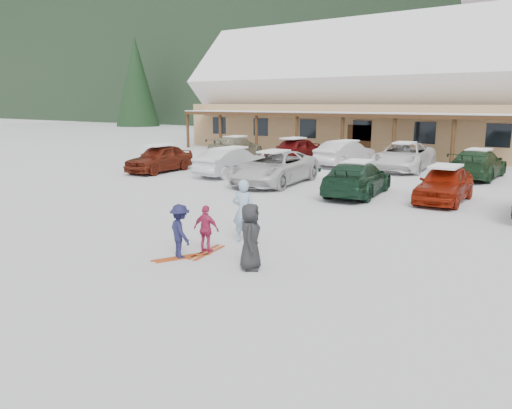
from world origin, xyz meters
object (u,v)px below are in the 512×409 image
Objects in this scene: toddler_red at (252,227)px; parked_car_0 at (160,158)px; parked_car_1 at (231,162)px; parked_car_3 at (357,178)px; child_magenta at (206,229)px; parked_car_7 at (236,147)px; adult_skier at (244,211)px; parked_car_2 at (274,168)px; child_navy at (180,232)px; parked_car_11 at (478,164)px; bystander_dark at (250,237)px; parked_car_4 at (444,184)px; parked_car_10 at (404,157)px; parked_car_9 at (345,153)px; day_lodge at (364,100)px; parked_car_8 at (293,150)px.

toddler_red is 15.01m from parked_car_0.
parked_car_1 is 7.76m from parked_car_3.
parked_car_7 is (-13.26, 17.56, 0.12)m from child_magenta.
adult_skier is 0.31× the size of parked_car_2.
adult_skier is 1.29× the size of child_navy.
child_magenta is at bearing 81.88° from parked_car_11.
parked_car_4 is (1.16, 10.70, -0.08)m from bystander_dark.
parked_car_0 is (-12.36, 8.33, -0.13)m from adult_skier.
toddler_red is at bearing -89.43° from parked_car_10.
parked_car_7 is at bearing -52.49° from parked_car_1.
parked_car_9 is (7.93, 0.67, 0.01)m from parked_car_7.
bystander_dark is 0.34× the size of parked_car_9.
child_navy is at bearing -48.06° from parked_car_0.
parked_car_0 is 0.78× the size of parked_car_10.
day_lodge is 29.03m from adult_skier.
parked_car_11 is (0.69, 17.84, -0.04)m from bystander_dark.
parked_car_3 is 15.01m from parked_car_7.
parked_car_8 reaches higher than parked_car_1.
parked_car_4 is at bearing -94.63° from toddler_red.
day_lodge is 5.27× the size of parked_car_2.
child_magenta is 0.22× the size of parked_car_10.
parked_car_4 is (11.85, -18.34, -3.25)m from day_lodge.
parked_car_7 is at bearing 177.09° from parked_car_10.
parked_car_4 is at bearing -177.33° from parked_car_3.
parked_car_8 is at bearing -41.39° from child_navy.
parked_car_2 is at bearing 128.87° from parked_car_7.
day_lodge is 21.64× the size of child_navy.
parked_car_2 is (-4.65, 10.72, 0.09)m from child_navy.
parked_car_1 is (-9.80, 11.23, -0.04)m from bystander_dark.
parked_car_1 is 9.78m from parked_car_10.
parked_car_3 is 3.37m from parked_car_4.
child_navy is at bearing 82.56° from parked_car_3.
child_magenta is (-0.35, -1.45, 0.17)m from toddler_red.
bystander_dark is 14.90m from parked_car_1.
adult_skier is 2.07m from child_navy.
adult_skier reaches higher than parked_car_1.
bystander_dark is 0.31× the size of parked_car_11.
bystander_dark reaches higher than parked_car_3.
parked_car_8 is at bearing 144.12° from parked_car_4.
bystander_dark is 0.27× the size of parked_car_10.
adult_skier reaches higher than parked_car_11.
parked_car_9 is at bearing -69.40° from parked_car_3.
day_lodge is 6.40× the size of parked_car_8.
day_lodge is at bearing 93.62° from parked_car_8.
child_magenta is 0.26× the size of parked_car_3.
toddler_red is 0.20× the size of parked_car_9.
parked_car_9 is at bearing 44.03° from parked_car_0.
parked_car_8 is at bearing -85.49° from adult_skier.
adult_skier is 16.31m from parked_car_11.
child_navy is 0.26× the size of parked_car_7.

